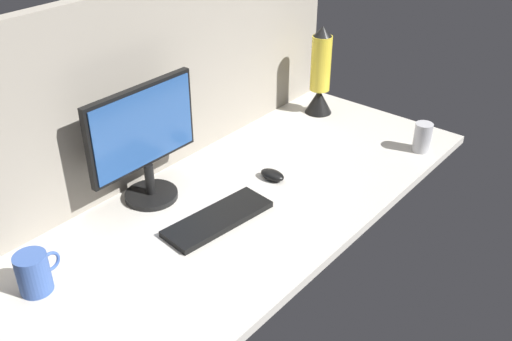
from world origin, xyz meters
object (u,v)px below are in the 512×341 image
mouse (272,175)px  mug_steel (423,137)px  monitor (144,139)px  mug_ceramic_blue (34,273)px  keyboard (218,219)px  lava_lamp (320,77)px

mouse → mug_steel: size_ratio=0.83×
monitor → mug_steel: size_ratio=3.66×
mug_steel → mug_ceramic_blue: size_ratio=0.90×
monitor → mug_steel: (89.04, -56.61, -16.60)cm
mug_ceramic_blue → mug_steel: bearing=-18.1°
keyboard → lava_lamp: 92.01cm
lava_lamp → mug_ceramic_blue: bearing=-178.0°
mug_steel → mug_ceramic_blue: 146.82cm
keyboard → mug_steel: (84.72, -29.00, 4.77)cm
mouse → lava_lamp: 61.67cm
keyboard → mug_ceramic_blue: size_ratio=2.87×
keyboard → lava_lamp: size_ratio=0.96×
keyboard → mouse: bearing=11.6°
mug_ceramic_blue → mouse: bearing=-9.2°
monitor → lava_lamp: 92.87cm
monitor → lava_lamp: (92.47, -6.00, -6.18)cm
monitor → mug_steel: 106.81cm
mouse → mug_ceramic_blue: bearing=170.5°
mug_steel → lava_lamp: 51.78cm
monitor → mouse: monitor is taller
mug_steel → monitor: bearing=147.6°
keyboard → lava_lamp: bearing=20.3°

